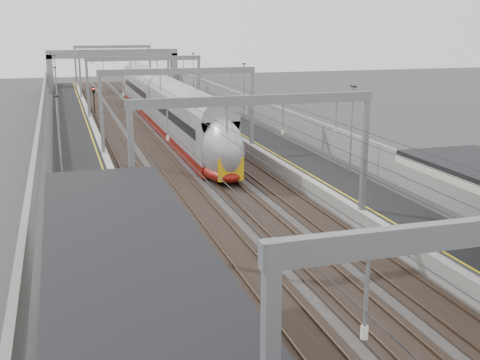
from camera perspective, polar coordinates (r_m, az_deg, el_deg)
platform_left at (r=52.83m, az=-14.86°, el=2.54°), size 4.00×120.00×1.00m
platform_right at (r=55.63m, az=1.84°, el=3.61°), size 4.00×120.00×1.00m
tracks at (r=53.74m, az=-6.29°, el=2.64°), size 11.40×140.00×0.20m
overhead_line at (r=59.33m, az=-7.66°, el=9.67°), size 13.00×140.00×6.60m
overbridge at (r=107.32m, az=-11.94°, el=11.17°), size 22.00×2.20×6.90m
wall_left at (r=52.63m, az=-18.42°, el=3.45°), size 0.30×120.00×3.20m
wall_right at (r=56.52m, az=4.93°, el=4.87°), size 0.30×120.00×3.20m
train at (r=64.75m, az=-6.93°, el=6.62°), size 2.91×53.04×4.60m
signal_green at (r=78.28m, az=-13.69°, el=7.80°), size 0.32×0.32×3.48m
signal_red_near at (r=77.43m, az=-7.34°, el=8.02°), size 0.32×0.32×3.48m
signal_red_far at (r=76.21m, az=-5.49°, el=7.97°), size 0.32×0.32×3.48m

